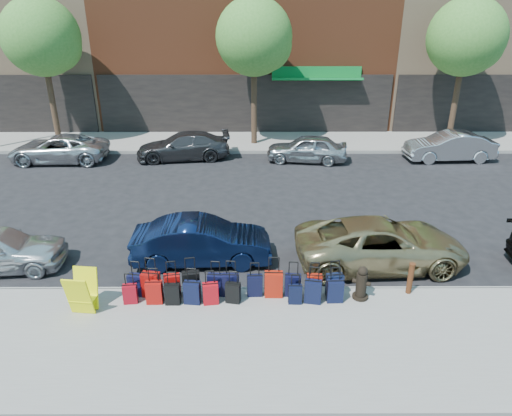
{
  "coord_description": "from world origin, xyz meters",
  "views": [
    {
      "loc": [
        0.52,
        -14.48,
        6.76
      ],
      "look_at": [
        0.56,
        -1.5,
        1.1
      ],
      "focal_mm": 32.0,
      "sensor_mm": 36.0,
      "label": 1
    }
  ],
  "objects_px": {
    "tree_left": "(44,39)",
    "car_far_0": "(59,149)",
    "car_near_2": "(381,243)",
    "tree_right": "(469,39)",
    "display_rack": "(82,293)",
    "fire_hydrant": "(361,284)",
    "car_far_2": "(307,148)",
    "car_near_1": "(202,241)",
    "car_far_1": "(183,146)",
    "bollard": "(410,278)",
    "car_far_3": "(449,146)",
    "tree_center": "(257,39)",
    "suitcase_front_5": "(231,285)"
  },
  "relations": [
    {
      "from": "car_far_0",
      "to": "car_far_2",
      "type": "xyz_separation_m",
      "value": [
        11.91,
        -0.03,
        0.01
      ]
    },
    {
      "from": "display_rack",
      "to": "car_near_2",
      "type": "distance_m",
      "value": 8.01
    },
    {
      "from": "fire_hydrant",
      "to": "car_far_0",
      "type": "xyz_separation_m",
      "value": [
        -12.03,
        11.64,
        0.08
      ]
    },
    {
      "from": "suitcase_front_5",
      "to": "car_far_1",
      "type": "bearing_deg",
      "value": 108.04
    },
    {
      "from": "car_far_0",
      "to": "car_near_2",
      "type": "bearing_deg",
      "value": 52.25
    },
    {
      "from": "tree_center",
      "to": "fire_hydrant",
      "type": "bearing_deg",
      "value": -80.13
    },
    {
      "from": "tree_right",
      "to": "car_far_1",
      "type": "bearing_deg",
      "value": -170.31
    },
    {
      "from": "fire_hydrant",
      "to": "car_far_0",
      "type": "relative_size",
      "value": 0.19
    },
    {
      "from": "fire_hydrant",
      "to": "car_far_2",
      "type": "bearing_deg",
      "value": 115.18
    },
    {
      "from": "fire_hydrant",
      "to": "bollard",
      "type": "relative_size",
      "value": 1.05
    },
    {
      "from": "tree_right",
      "to": "car_near_1",
      "type": "relative_size",
      "value": 1.84
    },
    {
      "from": "bollard",
      "to": "display_rack",
      "type": "relative_size",
      "value": 0.82
    },
    {
      "from": "car_near_1",
      "to": "car_far_0",
      "type": "xyz_separation_m",
      "value": [
        -7.88,
        9.58,
        -0.01
      ]
    },
    {
      "from": "car_far_2",
      "to": "car_far_1",
      "type": "bearing_deg",
      "value": -86.12
    },
    {
      "from": "car_far_2",
      "to": "car_far_3",
      "type": "xyz_separation_m",
      "value": [
        6.91,
        0.17,
        0.04
      ]
    },
    {
      "from": "tree_center",
      "to": "car_near_2",
      "type": "xyz_separation_m",
      "value": [
        3.46,
        -12.54,
        -4.74
      ]
    },
    {
      "from": "tree_right",
      "to": "car_far_0",
      "type": "distance_m",
      "value": 20.77
    },
    {
      "from": "car_near_1",
      "to": "car_far_3",
      "type": "distance_m",
      "value": 14.63
    },
    {
      "from": "display_rack",
      "to": "tree_right",
      "type": "bearing_deg",
      "value": 51.9
    },
    {
      "from": "car_far_1",
      "to": "car_far_2",
      "type": "bearing_deg",
      "value": 78.49
    },
    {
      "from": "tree_left",
      "to": "car_far_0",
      "type": "xyz_separation_m",
      "value": [
        0.98,
        -2.79,
        -4.77
      ]
    },
    {
      "from": "tree_right",
      "to": "car_near_2",
      "type": "height_order",
      "value": "tree_right"
    },
    {
      "from": "display_rack",
      "to": "car_far_2",
      "type": "xyz_separation_m",
      "value": [
        6.56,
        12.14,
        -0.01
      ]
    },
    {
      "from": "display_rack",
      "to": "car_far_3",
      "type": "height_order",
      "value": "car_far_3"
    },
    {
      "from": "car_near_1",
      "to": "car_far_0",
      "type": "height_order",
      "value": "car_near_1"
    },
    {
      "from": "display_rack",
      "to": "car_far_0",
      "type": "xyz_separation_m",
      "value": [
        -5.35,
        12.16,
        -0.02
      ]
    },
    {
      "from": "tree_left",
      "to": "car_far_2",
      "type": "xyz_separation_m",
      "value": [
        12.89,
        -2.82,
        -4.76
      ]
    },
    {
      "from": "display_rack",
      "to": "car_far_2",
      "type": "distance_m",
      "value": 13.8
    },
    {
      "from": "car_near_1",
      "to": "car_near_2",
      "type": "bearing_deg",
      "value": -94.53
    },
    {
      "from": "car_near_1",
      "to": "car_far_2",
      "type": "height_order",
      "value": "car_near_1"
    },
    {
      "from": "tree_right",
      "to": "display_rack",
      "type": "relative_size",
      "value": 7.0
    },
    {
      "from": "suitcase_front_5",
      "to": "car_far_3",
      "type": "distance_m",
      "value": 15.38
    },
    {
      "from": "car_near_2",
      "to": "car_far_3",
      "type": "xyz_separation_m",
      "value": [
        5.84,
        9.88,
        0.02
      ]
    },
    {
      "from": "suitcase_front_5",
      "to": "car_far_3",
      "type": "bearing_deg",
      "value": 53.81
    },
    {
      "from": "car_near_2",
      "to": "tree_right",
      "type": "bearing_deg",
      "value": -32.69
    },
    {
      "from": "car_far_0",
      "to": "display_rack",
      "type": "bearing_deg",
      "value": 22.88
    },
    {
      "from": "tree_center",
      "to": "car_far_3",
      "type": "distance_m",
      "value": 10.76
    },
    {
      "from": "car_far_0",
      "to": "tree_center",
      "type": "bearing_deg",
      "value": 105.5
    },
    {
      "from": "car_near_1",
      "to": "car_far_1",
      "type": "xyz_separation_m",
      "value": [
        -1.96,
        9.97,
        -0.0
      ]
    },
    {
      "from": "bollard",
      "to": "car_far_0",
      "type": "bearing_deg",
      "value": 139.35
    },
    {
      "from": "tree_left",
      "to": "car_far_3",
      "type": "height_order",
      "value": "tree_left"
    },
    {
      "from": "fire_hydrant",
      "to": "car_far_1",
      "type": "distance_m",
      "value": 13.49
    },
    {
      "from": "suitcase_front_5",
      "to": "car_near_1",
      "type": "height_order",
      "value": "car_near_1"
    },
    {
      "from": "bollard",
      "to": "car_far_1",
      "type": "xyz_separation_m",
      "value": [
        -7.39,
        11.81,
        0.06
      ]
    },
    {
      "from": "bollard",
      "to": "car_far_1",
      "type": "relative_size",
      "value": 0.19
    },
    {
      "from": "tree_right",
      "to": "bollard",
      "type": "xyz_separation_m",
      "value": [
        -6.71,
        -14.22,
        -4.83
      ]
    },
    {
      "from": "suitcase_front_5",
      "to": "tree_left",
      "type": "bearing_deg",
      "value": 128.78
    },
    {
      "from": "car_far_1",
      "to": "tree_right",
      "type": "bearing_deg",
      "value": 92.15
    },
    {
      "from": "tree_left",
      "to": "car_far_1",
      "type": "xyz_separation_m",
      "value": [
        6.9,
        -2.41,
        -4.76
      ]
    },
    {
      "from": "fire_hydrant",
      "to": "car_far_3",
      "type": "relative_size",
      "value": 0.21
    }
  ]
}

